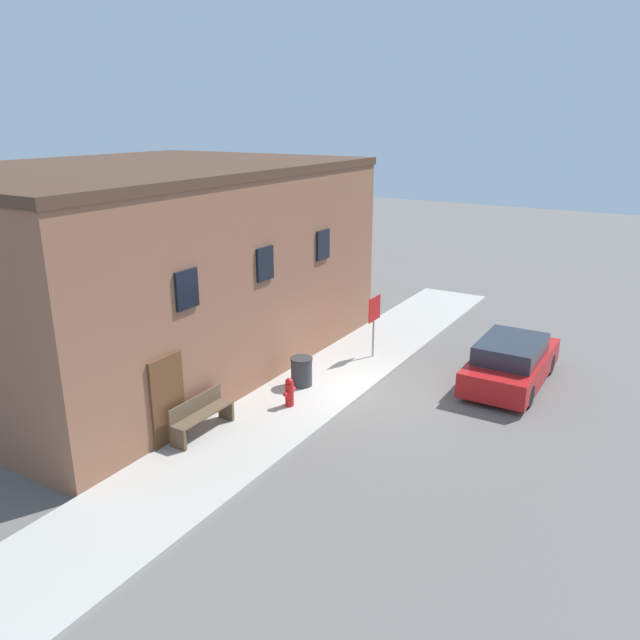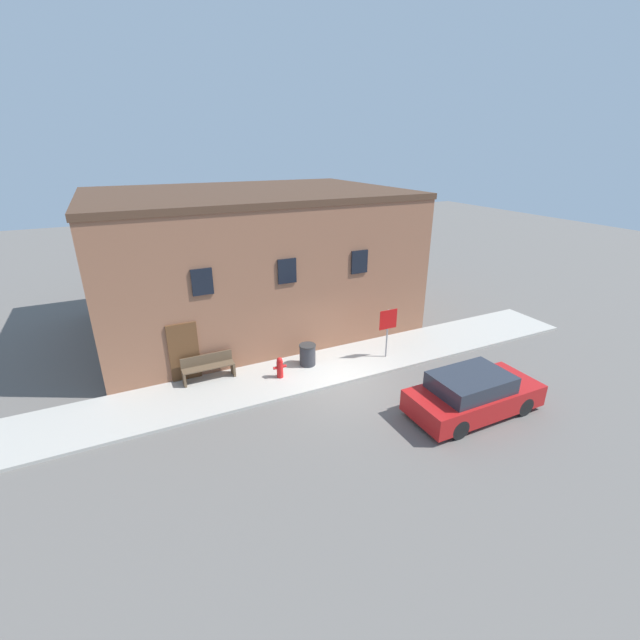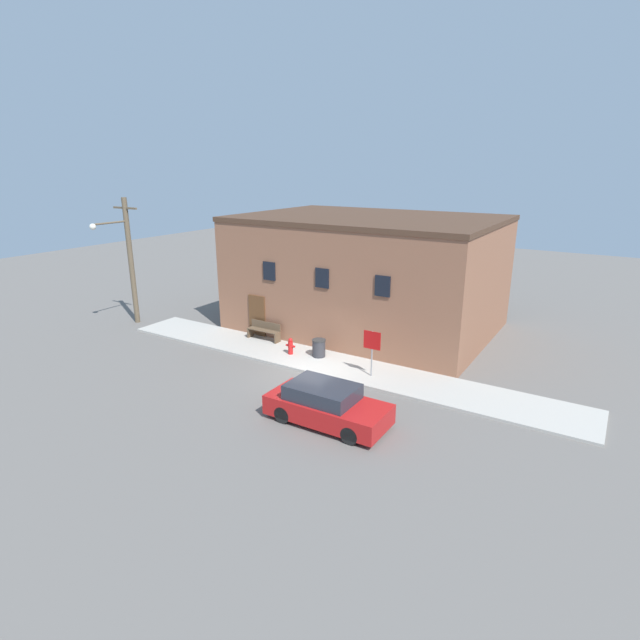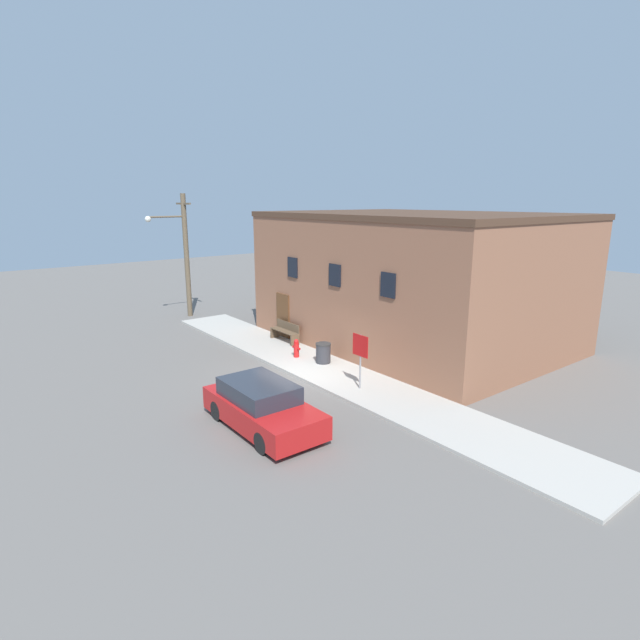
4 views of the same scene
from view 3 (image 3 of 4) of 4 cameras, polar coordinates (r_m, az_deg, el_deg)
name	(u,v)px [view 3 (image 3 of 4)]	position (r m, az deg, el deg)	size (l,w,h in m)	color
ground_plane	(309,374)	(21.18, -1.22, -6.20)	(80.00, 80.00, 0.00)	#66605B
sidewalk	(326,363)	(22.20, 0.65, -4.92)	(21.90, 2.64, 0.11)	#B2ADA3
brick_building	(368,273)	(26.79, 5.46, 5.42)	(13.00, 9.33, 5.96)	#8E5B42
fire_hydrant	(290,346)	(22.98, -3.39, -3.00)	(0.47, 0.23, 0.77)	red
stop_sign	(372,345)	(20.36, 5.96, -2.84)	(0.76, 0.06, 1.94)	gray
bench	(264,331)	(24.99, -6.39, -1.20)	(1.78, 0.44, 0.89)	brown
trash_bin	(319,348)	(22.65, -0.13, -3.21)	(0.62, 0.62, 0.81)	#333338
utility_pole	(128,257)	(29.02, -21.06, 6.69)	(1.80, 2.31, 6.85)	brown
parked_car	(326,405)	(17.16, 0.74, -9.68)	(4.20, 1.82, 1.36)	black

